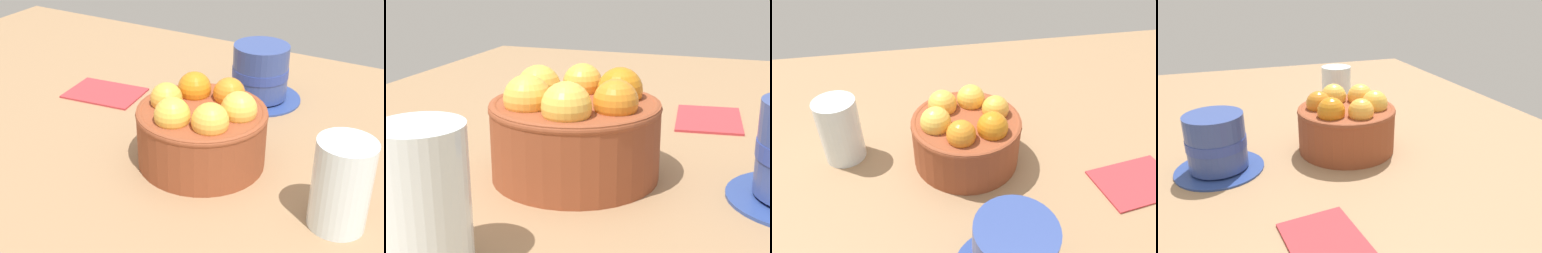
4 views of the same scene
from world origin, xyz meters
The scene contains 4 objects.
ground_plane centered at (0.00, 0.00, -2.22)cm, with size 138.06×84.87×4.45cm, color #997551.
terracotta_bowl centered at (0.03, -0.02, 4.74)cm, with size 16.10×16.10×10.21cm.
water_glass centered at (18.34, -4.02, 5.02)cm, with size 6.08×6.08×10.04cm, color silver.
folded_napkin centered at (-22.98, 10.00, 0.30)cm, with size 11.75×8.10×0.60cm, color #B23338.
Camera 3 is at (8.01, 39.80, 36.30)cm, focal length 32.47 mm.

